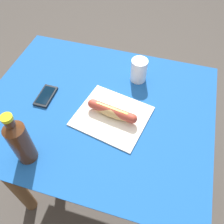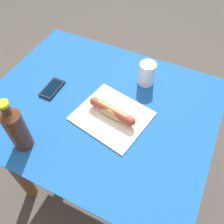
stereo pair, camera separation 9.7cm
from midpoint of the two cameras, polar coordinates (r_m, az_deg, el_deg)
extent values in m
plane|color=#47423D|center=(1.70, -3.99, -15.76)|extent=(6.00, 6.00, 0.00)
cylinder|color=brown|center=(1.41, -24.37, -15.13)|extent=(0.07, 0.07, 0.74)
cylinder|color=brown|center=(1.63, -14.05, 2.49)|extent=(0.07, 0.07, 0.74)
cylinder|color=brown|center=(1.49, 12.93, -3.83)|extent=(0.07, 0.07, 0.74)
cube|color=brown|center=(1.04, -6.28, 0.29)|extent=(0.92, 0.74, 0.03)
cube|color=#19519E|center=(1.03, -6.37, 0.87)|extent=(0.98, 0.80, 0.00)
cube|color=silver|center=(0.99, -2.80, -1.14)|extent=(0.32, 0.30, 0.01)
ellipsoid|color=tan|center=(0.97, -2.86, -0.16)|extent=(0.18, 0.07, 0.05)
cylinder|color=#A83D2D|center=(0.96, -2.87, 0.06)|extent=(0.18, 0.07, 0.04)
sphere|color=#A83D2D|center=(0.94, 2.01, -1.81)|extent=(0.04, 0.04, 0.04)
sphere|color=#A83D2D|center=(0.99, -7.48, 1.83)|extent=(0.04, 0.04, 0.04)
cube|color=yellow|center=(0.95, -2.91, 0.70)|extent=(0.14, 0.03, 0.00)
cube|color=black|center=(1.11, -17.90, 3.49)|extent=(0.06, 0.12, 0.01)
cube|color=black|center=(1.10, -17.98, 3.71)|extent=(0.05, 0.10, 0.00)
cylinder|color=#4C2814|center=(0.89, -23.69, -7.14)|extent=(0.07, 0.07, 0.18)
cone|color=#4C2814|center=(0.81, -25.92, -3.47)|extent=(0.07, 0.07, 0.02)
cylinder|color=#4C2814|center=(0.79, -26.58, -2.38)|extent=(0.03, 0.03, 0.03)
cylinder|color=yellow|center=(0.78, -27.11, -1.50)|extent=(0.04, 0.04, 0.01)
cylinder|color=white|center=(1.10, 3.89, 9.74)|extent=(0.07, 0.07, 0.11)
camera|label=1|loc=(0.05, -92.87, -3.67)|focal=38.46mm
camera|label=2|loc=(0.05, 87.13, 3.67)|focal=38.46mm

